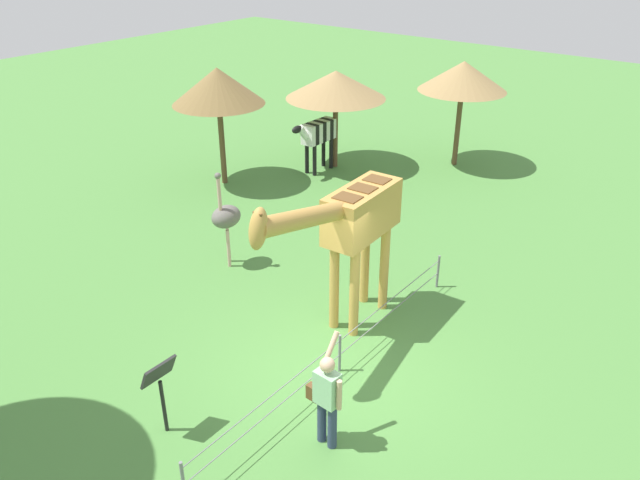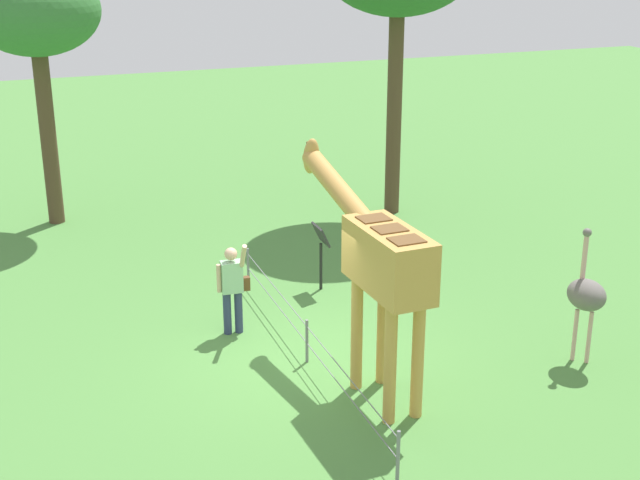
{
  "view_description": "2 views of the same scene",
  "coord_description": "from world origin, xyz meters",
  "px_view_note": "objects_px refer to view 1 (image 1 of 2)",
  "views": [
    {
      "loc": [
        7.05,
        5.11,
        7.07
      ],
      "look_at": [
        -0.03,
        -0.39,
        2.4
      ],
      "focal_mm": 35.36,
      "sensor_mm": 36.0,
      "label": 1
    },
    {
      "loc": [
        -12.23,
        4.32,
        6.8
      ],
      "look_at": [
        -0.71,
        0.1,
        2.36
      ],
      "focal_mm": 49.86,
      "sensor_mm": 36.0,
      "label": 2
    }
  ],
  "objects_px": {
    "zebra": "(318,135)",
    "info_sign": "(160,382)",
    "visitor": "(327,396)",
    "shade_hut_aside": "(336,85)",
    "ostrich": "(226,217)",
    "shade_hut_far": "(463,76)",
    "shade_hut_near": "(218,86)",
    "giraffe": "(352,223)"
  },
  "relations": [
    {
      "from": "ostrich",
      "to": "shade_hut_far",
      "type": "distance_m",
      "value": 9.11
    },
    {
      "from": "ostrich",
      "to": "shade_hut_near",
      "type": "xyz_separation_m",
      "value": [
        -3.38,
        -3.58,
        1.66
      ]
    },
    {
      "from": "giraffe",
      "to": "shade_hut_aside",
      "type": "xyz_separation_m",
      "value": [
        -6.72,
        -5.34,
        0.37
      ]
    },
    {
      "from": "info_sign",
      "to": "shade_hut_near",
      "type": "bearing_deg",
      "value": -139.6
    },
    {
      "from": "shade_hut_aside",
      "to": "giraffe",
      "type": "bearing_deg",
      "value": 38.45
    },
    {
      "from": "giraffe",
      "to": "info_sign",
      "type": "height_order",
      "value": "giraffe"
    },
    {
      "from": "giraffe",
      "to": "shade_hut_near",
      "type": "distance_m",
      "value": 8.01
    },
    {
      "from": "zebra",
      "to": "visitor",
      "type": "bearing_deg",
      "value": 38.68
    },
    {
      "from": "zebra",
      "to": "shade_hut_aside",
      "type": "bearing_deg",
      "value": 165.95
    },
    {
      "from": "visitor",
      "to": "info_sign",
      "type": "distance_m",
      "value": 2.47
    },
    {
      "from": "info_sign",
      "to": "giraffe",
      "type": "bearing_deg",
      "value": 171.61
    },
    {
      "from": "zebra",
      "to": "info_sign",
      "type": "bearing_deg",
      "value": 26.04
    },
    {
      "from": "visitor",
      "to": "shade_hut_aside",
      "type": "xyz_separation_m",
      "value": [
        -9.42,
        -6.84,
        1.65
      ]
    },
    {
      "from": "info_sign",
      "to": "shade_hut_aside",
      "type": "bearing_deg",
      "value": -156.13
    },
    {
      "from": "zebra",
      "to": "shade_hut_far",
      "type": "distance_m",
      "value": 4.65
    },
    {
      "from": "visitor",
      "to": "shade_hut_far",
      "type": "xyz_separation_m",
      "value": [
        -11.87,
        -3.96,
        1.86
      ]
    },
    {
      "from": "zebra",
      "to": "shade_hut_far",
      "type": "relative_size",
      "value": 0.56
    },
    {
      "from": "ostrich",
      "to": "shade_hut_far",
      "type": "height_order",
      "value": "shade_hut_far"
    },
    {
      "from": "giraffe",
      "to": "info_sign",
      "type": "xyz_separation_m",
      "value": [
        4.0,
        -0.59,
        -1.23
      ]
    },
    {
      "from": "ostrich",
      "to": "info_sign",
      "type": "height_order",
      "value": "ostrich"
    },
    {
      "from": "zebra",
      "to": "shade_hut_far",
      "type": "xyz_separation_m",
      "value": [
        -3.12,
        3.05,
        1.6
      ]
    },
    {
      "from": "shade_hut_near",
      "to": "shade_hut_aside",
      "type": "distance_m",
      "value": 3.56
    },
    {
      "from": "zebra",
      "to": "shade_hut_near",
      "type": "relative_size",
      "value": 0.54
    },
    {
      "from": "info_sign",
      "to": "ostrich",
      "type": "bearing_deg",
      "value": -145.52
    },
    {
      "from": "ostrich",
      "to": "shade_hut_aside",
      "type": "height_order",
      "value": "shade_hut_aside"
    },
    {
      "from": "giraffe",
      "to": "ostrich",
      "type": "distance_m",
      "value": 3.67
    },
    {
      "from": "visitor",
      "to": "shade_hut_far",
      "type": "distance_m",
      "value": 12.65
    },
    {
      "from": "giraffe",
      "to": "visitor",
      "type": "distance_m",
      "value": 3.34
    },
    {
      "from": "ostrich",
      "to": "info_sign",
      "type": "bearing_deg",
      "value": 34.48
    },
    {
      "from": "info_sign",
      "to": "shade_hut_far",
      "type": "bearing_deg",
      "value": -171.94
    },
    {
      "from": "shade_hut_far",
      "to": "info_sign",
      "type": "relative_size",
      "value": 2.43
    },
    {
      "from": "visitor",
      "to": "shade_hut_near",
      "type": "bearing_deg",
      "value": -126.4
    },
    {
      "from": "shade_hut_far",
      "to": "info_sign",
      "type": "distance_m",
      "value": 13.43
    },
    {
      "from": "zebra",
      "to": "shade_hut_near",
      "type": "bearing_deg",
      "value": -33.54
    },
    {
      "from": "visitor",
      "to": "ostrich",
      "type": "xyz_separation_m",
      "value": [
        -2.97,
        -5.03,
        0.27
      ]
    },
    {
      "from": "ostrich",
      "to": "shade_hut_near",
      "type": "bearing_deg",
      "value": -133.35
    },
    {
      "from": "giraffe",
      "to": "visitor",
      "type": "relative_size",
      "value": 2.24
    },
    {
      "from": "visitor",
      "to": "zebra",
      "type": "bearing_deg",
      "value": -141.32
    },
    {
      "from": "giraffe",
      "to": "ostrich",
      "type": "relative_size",
      "value": 1.75
    },
    {
      "from": "giraffe",
      "to": "ostrich",
      "type": "height_order",
      "value": "giraffe"
    },
    {
      "from": "visitor",
      "to": "zebra",
      "type": "xyz_separation_m",
      "value": [
        -8.75,
        -7.01,
        0.26
      ]
    },
    {
      "from": "visitor",
      "to": "shade_hut_far",
      "type": "relative_size",
      "value": 0.55
    }
  ]
}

